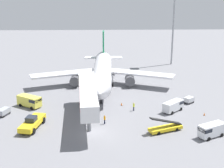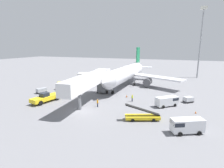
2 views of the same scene
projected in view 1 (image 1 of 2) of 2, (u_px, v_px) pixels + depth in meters
ground_plane at (94, 132)px, 54.53m from camera, size 300.00×300.00×0.00m
airplane_at_gate at (102, 71)px, 78.94m from camera, size 37.36×36.86×12.63m
jet_bridge at (87, 93)px, 59.51m from camera, size 4.85×22.01×6.80m
pushback_tug at (32, 122)px, 55.96m from camera, size 3.73×7.68×2.36m
belt_loader_truck at (165, 127)px, 54.73m from camera, size 6.41×3.92×3.04m
service_van_rear_left at (173, 105)px, 63.83m from camera, size 4.98×4.81×2.16m
service_van_near_right at (211, 130)px, 52.47m from camera, size 5.17×3.87×2.30m
service_van_mid_right at (30, 101)px, 66.18m from camera, size 5.65×4.72×2.37m
baggage_cart_outer_right at (189, 100)px, 68.59m from camera, size 2.57×2.50×1.35m
baggage_cart_mid_center at (4, 112)px, 61.80m from camera, size 2.25×3.03×1.38m
ground_crew_worker_foreground at (105, 119)px, 57.70m from camera, size 0.48×0.48×1.79m
ground_crew_worker_midground at (134, 106)px, 64.16m from camera, size 0.47×0.47×1.76m
safety_cone_alpha at (122, 104)px, 67.27m from camera, size 0.41×0.41×0.63m
safety_cone_bravo at (204, 114)px, 61.90m from camera, size 0.34×0.34×0.53m
apron_light_mast at (174, 5)px, 100.02m from camera, size 2.40×2.40×28.27m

